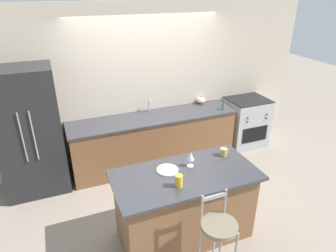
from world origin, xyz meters
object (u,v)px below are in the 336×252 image
(dinner_plate, at_px, (167,170))
(coffee_mug, at_px, (224,152))
(bar_stool_near, at_px, (218,235))
(soap_bottle, at_px, (223,106))
(tumbler_cup, at_px, (179,181))
(refrigerator, at_px, (30,133))
(wine_glass, at_px, (191,156))
(oven_range, at_px, (245,122))
(pumpkin_decoration, at_px, (201,100))

(dinner_plate, relative_size, coffee_mug, 2.13)
(bar_stool_near, distance_m, soap_bottle, 2.70)
(dinner_plate, height_order, tumbler_cup, tumbler_cup)
(coffee_mug, xyz_separation_m, tumbler_cup, (-0.79, -0.38, 0.02))
(refrigerator, distance_m, wine_glass, 2.43)
(coffee_mug, bearing_deg, wine_glass, -172.43)
(bar_stool_near, xyz_separation_m, soap_bottle, (1.41, 2.27, 0.36))
(oven_range, height_order, tumbler_cup, tumbler_cup)
(oven_range, distance_m, dinner_plate, 2.85)
(bar_stool_near, bearing_deg, refrigerator, 125.41)
(refrigerator, height_order, wine_glass, refrigerator)
(wine_glass, distance_m, coffee_mug, 0.51)
(tumbler_cup, distance_m, pumpkin_decoration, 2.59)
(pumpkin_decoration, bearing_deg, coffee_mug, -108.75)
(bar_stool_near, height_order, tumbler_cup, tumbler_cup)
(dinner_plate, height_order, wine_glass, wine_glass)
(refrigerator, xyz_separation_m, soap_bottle, (3.15, -0.17, 0.01))
(bar_stool_near, xyz_separation_m, tumbler_cup, (-0.22, 0.51, 0.39))
(dinner_plate, height_order, soap_bottle, soap_bottle)
(pumpkin_decoration, bearing_deg, tumbler_cup, -122.78)
(oven_range, height_order, wine_glass, wine_glass)
(dinner_plate, bearing_deg, refrigerator, 133.33)
(refrigerator, relative_size, soap_bottle, 13.45)
(tumbler_cup, bearing_deg, coffee_mug, 25.56)
(soap_bottle, bearing_deg, tumbler_cup, -132.69)
(bar_stool_near, distance_m, dinner_plate, 0.92)
(wine_glass, distance_m, soap_bottle, 1.98)
(bar_stool_near, xyz_separation_m, dinner_plate, (-0.22, 0.84, 0.33))
(wine_glass, xyz_separation_m, soap_bottle, (1.34, 1.45, -0.09))
(refrigerator, xyz_separation_m, pumpkin_decoration, (2.92, 0.25, 0.01))
(oven_range, relative_size, bar_stool_near, 0.90)
(refrigerator, relative_size, wine_glass, 10.17)
(bar_stool_near, relative_size, wine_glass, 5.56)
(oven_range, height_order, soap_bottle, soap_bottle)
(soap_bottle, bearing_deg, wine_glass, -132.62)
(bar_stool_near, height_order, dinner_plate, bar_stool_near)
(refrigerator, bearing_deg, tumbler_cup, -51.88)
(dinner_plate, xyz_separation_m, soap_bottle, (1.63, 1.44, 0.03))
(oven_range, relative_size, wine_glass, 5.01)
(oven_range, distance_m, soap_bottle, 0.85)
(dinner_plate, distance_m, coffee_mug, 0.80)
(coffee_mug, relative_size, pumpkin_decoration, 0.78)
(tumbler_cup, height_order, soap_bottle, tumbler_cup)
(pumpkin_decoration, bearing_deg, refrigerator, -175.18)
(oven_range, distance_m, wine_glass, 2.65)
(dinner_plate, bearing_deg, pumpkin_decoration, 52.78)
(oven_range, bearing_deg, tumbler_cup, -139.60)
(refrigerator, height_order, coffee_mug, refrigerator)
(oven_range, relative_size, coffee_mug, 7.74)
(wine_glass, relative_size, coffee_mug, 1.55)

